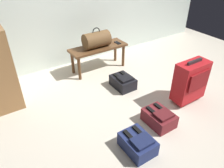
# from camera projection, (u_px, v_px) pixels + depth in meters

# --- Properties ---
(ground_plane) EXTENTS (6.60, 6.60, 0.00)m
(ground_plane) POSITION_uv_depth(u_px,v_px,m) (127.00, 101.00, 3.10)
(ground_plane) COLOR beige
(bench) EXTENTS (1.00, 0.36, 0.44)m
(bench) POSITION_uv_depth(u_px,v_px,m) (98.00, 50.00, 3.70)
(bench) COLOR brown
(bench) RESTS_ON ground
(duffel_bag_brown) EXTENTS (0.44, 0.26, 0.34)m
(duffel_bag_brown) POSITION_uv_depth(u_px,v_px,m) (97.00, 40.00, 3.58)
(duffel_bag_brown) COLOR brown
(duffel_bag_brown) RESTS_ON bench
(cell_phone) EXTENTS (0.07, 0.14, 0.01)m
(cell_phone) POSITION_uv_depth(u_px,v_px,m) (118.00, 43.00, 3.80)
(cell_phone) COLOR black
(cell_phone) RESTS_ON bench
(suitcase_upright_red) EXTENTS (0.47, 0.25, 0.65)m
(suitcase_upright_red) POSITION_uv_depth(u_px,v_px,m) (191.00, 81.00, 2.94)
(suitcase_upright_red) COLOR red
(suitcase_upright_red) RESTS_ON ground
(backpack_dark) EXTENTS (0.28, 0.38, 0.21)m
(backpack_dark) POSITION_uv_depth(u_px,v_px,m) (123.00, 82.00, 3.36)
(backpack_dark) COLOR black
(backpack_dark) RESTS_ON ground
(backpack_maroon) EXTENTS (0.28, 0.38, 0.21)m
(backpack_maroon) POSITION_uv_depth(u_px,v_px,m) (159.00, 118.00, 2.67)
(backpack_maroon) COLOR maroon
(backpack_maroon) RESTS_ON ground
(backpack_navy) EXTENTS (0.28, 0.38, 0.21)m
(backpack_navy) POSITION_uv_depth(u_px,v_px,m) (138.00, 143.00, 2.32)
(backpack_navy) COLOR navy
(backpack_navy) RESTS_ON ground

